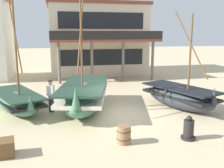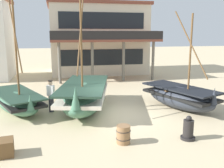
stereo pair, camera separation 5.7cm
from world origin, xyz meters
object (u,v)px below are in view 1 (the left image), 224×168
object	(u,v)px
fishing_boat_centre_large	(84,96)
cargo_crate	(4,148)
fishing_boat_far_right	(17,101)
fishing_boat_near_left	(180,97)
capstan_winch	(189,130)
fisherman_by_hull	(51,96)
wooden_barrel	(124,134)
harbor_building_main	(97,39)

from	to	relation	value
fishing_boat_centre_large	cargo_crate	distance (m)	5.64
fishing_boat_far_right	cargo_crate	size ratio (longest dim) A/B	9.01
fishing_boat_centre_large	fishing_boat_near_left	bearing A→B (deg)	-9.26
fishing_boat_near_left	capstan_winch	bearing A→B (deg)	-113.08
fishing_boat_far_right	cargo_crate	distance (m)	5.11
fisherman_by_hull	capstan_winch	distance (m)	7.11
fisherman_by_hull	cargo_crate	world-z (taller)	fisherman_by_hull
fishing_boat_far_right	wooden_barrel	size ratio (longest dim) A/B	8.65
cargo_crate	harbor_building_main	world-z (taller)	harbor_building_main
capstan_winch	cargo_crate	xyz separation A→B (m)	(-6.78, 0.15, -0.10)
fishing_boat_centre_large	capstan_winch	distance (m)	5.87
fishing_boat_far_right	fisherman_by_hull	world-z (taller)	fishing_boat_far_right
fishing_boat_near_left	fishing_boat_far_right	xyz separation A→B (m)	(-8.65, 1.37, -0.08)
capstan_winch	cargo_crate	bearing A→B (deg)	178.76
cargo_crate	fisherman_by_hull	bearing A→B (deg)	71.59
fishing_boat_far_right	harbor_building_main	size ratio (longest dim) A/B	0.62
fishing_boat_near_left	fisherman_by_hull	bearing A→B (deg)	172.38
fisherman_by_hull	wooden_barrel	world-z (taller)	fisherman_by_hull
fishing_boat_near_left	fisherman_by_hull	xyz separation A→B (m)	(-6.88, 0.92, 0.17)
harbor_building_main	fishing_boat_centre_large	bearing A→B (deg)	-102.43
fishing_boat_far_right	harbor_building_main	distance (m)	14.55
wooden_barrel	cargo_crate	size ratio (longest dim) A/B	1.04
fishing_boat_near_left	capstan_winch	size ratio (longest dim) A/B	5.45
fishing_boat_far_right	harbor_building_main	xyz separation A→B (m)	(6.43, 12.71, 2.93)
fishing_boat_far_right	capstan_winch	xyz separation A→B (m)	(7.01, -5.24, -0.20)
capstan_winch	harbor_building_main	xyz separation A→B (m)	(-0.57, 17.95, 3.13)
fishing_boat_far_right	capstan_winch	size ratio (longest dim) A/B	6.32
fishing_boat_far_right	wooden_barrel	bearing A→B (deg)	-48.58
fishing_boat_near_left	cargo_crate	size ratio (longest dim) A/B	7.77
fisherman_by_hull	fishing_boat_centre_large	bearing A→B (deg)	-2.70
fishing_boat_centre_large	fishing_boat_far_right	xyz separation A→B (m)	(-3.51, 0.53, -0.22)
fishing_boat_near_left	cargo_crate	xyz separation A→B (m)	(-8.43, -3.72, -0.38)
fishing_boat_centre_large	wooden_barrel	bearing A→B (deg)	-78.32
harbor_building_main	fishing_boat_far_right	bearing A→B (deg)	-116.84
fisherman_by_hull	harbor_building_main	world-z (taller)	harbor_building_main
fishing_boat_near_left	wooden_barrel	size ratio (longest dim) A/B	7.46
fishing_boat_centre_large	harbor_building_main	size ratio (longest dim) A/B	0.68
capstan_winch	fishing_boat_near_left	bearing A→B (deg)	66.92
fisherman_by_hull	wooden_barrel	xyz separation A→B (m)	(2.67, -4.59, -0.48)
wooden_barrel	fishing_boat_near_left	bearing A→B (deg)	41.07
fishing_boat_near_left	harbor_building_main	bearing A→B (deg)	98.96
fishing_boat_near_left	capstan_winch	world-z (taller)	fishing_boat_near_left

